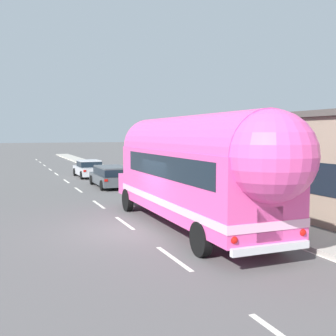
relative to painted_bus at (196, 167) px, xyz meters
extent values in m
plane|color=#565454|center=(-1.97, 0.96, -2.30)|extent=(300.00, 300.00, 0.00)
cube|color=silver|center=(-1.97, -2.58, -2.30)|extent=(0.14, 2.40, 0.01)
cube|color=silver|center=(-1.97, 2.30, -2.30)|extent=(0.14, 2.40, 0.01)
cube|color=silver|center=(-1.97, 6.83, -2.30)|extent=(0.14, 2.40, 0.01)
cube|color=silver|center=(-1.97, 12.44, -2.30)|extent=(0.14, 2.40, 0.01)
cube|color=silver|center=(-1.97, 17.42, -2.30)|extent=(0.14, 2.40, 0.01)
cube|color=silver|center=(-1.97, 23.25, -2.30)|extent=(0.14, 2.40, 0.01)
cube|color=silver|center=(-1.97, 27.96, -2.30)|extent=(0.14, 2.40, 0.01)
cube|color=silver|center=(-1.97, 33.58, -2.30)|extent=(0.14, 2.40, 0.01)
cube|color=silver|center=(-1.97, 39.00, -2.30)|extent=(0.14, 2.40, 0.01)
cube|color=silver|center=(-1.97, 44.41, -2.30)|extent=(0.14, 2.40, 0.01)
cube|color=silver|center=(1.99, 12.96, -2.30)|extent=(0.12, 80.00, 0.01)
cube|color=#ADA89E|center=(2.93, 10.96, -2.23)|extent=(1.88, 90.00, 0.15)
cube|color=#EA4C9E|center=(0.00, 0.36, -0.55)|extent=(2.56, 9.36, 2.30)
cylinder|color=#EA4C9E|center=(0.00, 0.36, 0.60)|extent=(2.51, 9.26, 2.45)
sphere|color=#EA4C9E|center=(-0.03, -4.26, 0.60)|extent=(2.40, 2.40, 2.40)
cube|color=#EA4C9E|center=(0.04, 5.68, -1.23)|extent=(2.27, 1.32, 0.95)
cube|color=#F4B2D6|center=(0.00, 0.36, -1.20)|extent=(2.60, 9.40, 0.24)
cube|color=black|center=(0.00, 0.06, 0.05)|extent=(2.58, 7.56, 0.76)
cube|color=black|center=(-0.03, -4.27, 0.10)|extent=(2.00, 0.09, 0.84)
cube|color=#F4B2D6|center=(-0.03, -4.28, -1.15)|extent=(0.80, 0.07, 0.90)
cube|color=silver|center=(-0.03, -4.37, -1.75)|extent=(2.34, 0.16, 0.20)
sphere|color=red|center=(-1.08, -4.29, -1.45)|extent=(0.20, 0.20, 0.20)
sphere|color=red|center=(1.02, -4.30, -1.45)|extent=(0.20, 0.20, 0.20)
cube|color=black|center=(0.03, 5.08, 0.10)|extent=(2.14, 0.11, 0.96)
cube|color=silver|center=(0.04, 6.37, -1.35)|extent=(0.90, 0.11, 0.56)
cylinder|color=black|center=(-1.14, 4.64, -1.80)|extent=(0.27, 1.00, 1.00)
cylinder|color=black|center=(1.20, 4.62, -1.80)|extent=(0.27, 1.00, 1.00)
cylinder|color=black|center=(-1.19, -2.70, -1.80)|extent=(0.27, 1.00, 1.00)
cylinder|color=black|center=(1.15, -2.72, -1.80)|extent=(0.27, 1.00, 1.00)
cube|color=#474C51|center=(0.25, 13.18, -1.78)|extent=(1.94, 4.61, 0.60)
cube|color=#474C51|center=(0.24, 12.71, -1.21)|extent=(1.73, 3.36, 0.55)
cube|color=black|center=(0.24, 12.71, -1.24)|extent=(1.79, 3.40, 0.43)
cube|color=red|center=(-0.60, 10.88, -1.60)|extent=(0.20, 0.04, 0.14)
cube|color=red|center=(1.06, 10.87, -1.60)|extent=(0.20, 0.04, 0.14)
cylinder|color=black|center=(-0.65, 14.79, -1.98)|extent=(0.21, 0.64, 0.64)
cylinder|color=black|center=(1.17, 14.77, -1.98)|extent=(0.21, 0.64, 0.64)
cylinder|color=black|center=(-0.68, 11.59, -1.98)|extent=(0.21, 0.64, 0.64)
cylinder|color=black|center=(1.14, 11.58, -1.98)|extent=(0.21, 0.64, 0.64)
cube|color=silver|center=(0.14, 19.72, -1.78)|extent=(1.85, 4.30, 0.60)
cube|color=silver|center=(0.15, 19.59, -1.21)|extent=(1.61, 1.95, 0.55)
cube|color=black|center=(0.15, 19.59, -1.24)|extent=(1.67, 1.99, 0.43)
cube|color=red|center=(-0.60, 17.56, -1.60)|extent=(0.20, 0.04, 0.14)
cube|color=red|center=(0.95, 17.58, -1.60)|extent=(0.20, 0.04, 0.14)
cylinder|color=black|center=(-0.73, 21.14, -1.98)|extent=(0.21, 0.64, 0.64)
cylinder|color=black|center=(0.97, 21.17, -1.98)|extent=(0.21, 0.64, 0.64)
cylinder|color=black|center=(-0.69, 18.26, -1.98)|extent=(0.21, 0.64, 0.64)
cylinder|color=black|center=(1.02, 18.29, -1.98)|extent=(0.21, 0.64, 0.64)
camera|label=1|loc=(-6.34, -12.81, 1.16)|focal=43.63mm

